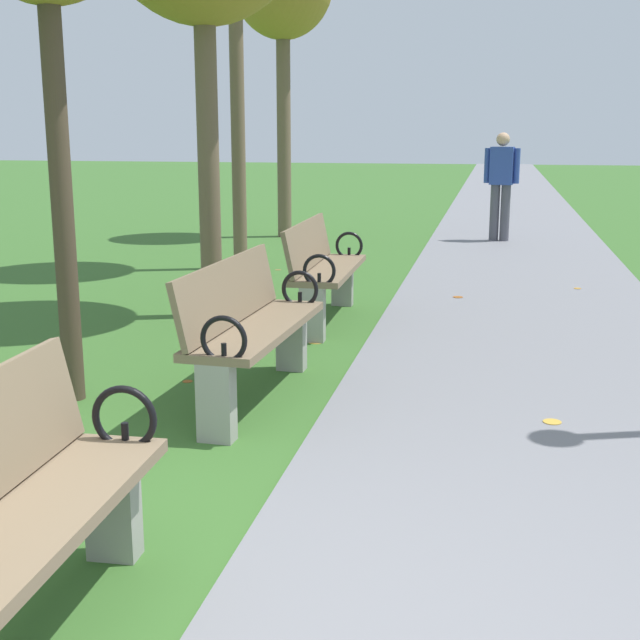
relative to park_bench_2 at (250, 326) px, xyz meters
The scene contains 5 objects.
paved_walkway 15.37m from the park_bench_2, 83.25° to the left, with size 2.60×44.00×0.02m, color slate.
park_bench_2 is the anchor object (origin of this frame).
park_bench_3 2.33m from the park_bench_2, 90.00° to the left, with size 0.49×1.61×0.90m.
pedestrian_walking 8.42m from the park_bench_2, 79.39° to the left, with size 0.53×0.27×1.62m.
scattered_leaves 0.72m from the park_bench_2, 16.73° to the left, with size 4.92×9.79×0.02m.
Camera 1 is at (0.98, -2.28, 1.71)m, focal length 47.85 mm.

